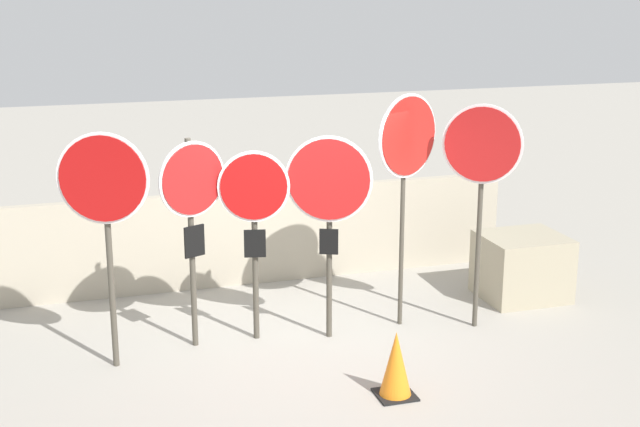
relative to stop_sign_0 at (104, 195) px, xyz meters
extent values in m
plane|color=gray|center=(2.02, 0.00, -1.84)|extent=(40.00, 40.00, 0.00)
cube|color=#A89E89|center=(2.02, 2.15, -1.21)|extent=(6.86, 0.12, 1.25)
cylinder|color=#474238|center=(0.02, 0.05, -0.66)|extent=(0.06, 0.06, 2.36)
cylinder|color=white|center=(0.00, 0.00, 0.16)|extent=(0.88, 0.33, 0.92)
cylinder|color=#AD0F0F|center=(-0.01, -0.02, 0.16)|extent=(0.82, 0.31, 0.86)
cylinder|color=#474238|center=(0.89, 0.34, -0.69)|extent=(0.06, 0.06, 2.30)
cylinder|color=white|center=(0.91, 0.29, 0.03)|extent=(0.74, 0.35, 0.80)
cylinder|color=red|center=(0.92, 0.27, 0.03)|extent=(0.68, 0.33, 0.74)
cube|color=black|center=(0.91, 0.29, -0.64)|extent=(0.23, 0.12, 0.34)
cylinder|color=#474238|center=(1.58, 0.34, -0.82)|extent=(0.06, 0.06, 2.04)
cylinder|color=white|center=(1.56, 0.28, -0.09)|extent=(0.76, 0.18, 0.77)
cylinder|color=#AD0F0F|center=(1.56, 0.26, -0.09)|extent=(0.70, 0.17, 0.71)
cube|color=black|center=(1.56, 0.28, -0.72)|extent=(0.24, 0.07, 0.31)
cylinder|color=#474238|center=(2.36, 0.14, -0.71)|extent=(0.06, 0.06, 2.27)
cylinder|color=white|center=(2.34, 0.09, -0.02)|extent=(0.87, 0.39, 0.94)
cylinder|color=red|center=(2.34, 0.08, -0.02)|extent=(0.82, 0.37, 0.88)
cube|color=black|center=(2.34, 0.09, -0.72)|extent=(0.20, 0.10, 0.28)
cylinder|color=#474238|center=(3.26, 0.26, -0.63)|extent=(0.05, 0.05, 2.43)
cylinder|color=white|center=(3.28, 0.21, 0.38)|extent=(0.84, 0.45, 0.93)
cylinder|color=red|center=(3.29, 0.20, 0.38)|extent=(0.79, 0.42, 0.87)
cylinder|color=#474238|center=(4.06, -0.06, -0.61)|extent=(0.06, 0.06, 2.45)
cylinder|color=white|center=(4.04, -0.10, 0.30)|extent=(0.75, 0.51, 0.88)
cylinder|color=red|center=(4.03, -0.11, 0.30)|extent=(0.70, 0.47, 0.82)
cube|color=black|center=(2.53, -1.44, -1.83)|extent=(0.37, 0.37, 0.02)
cone|color=orange|center=(2.53, -1.44, -1.50)|extent=(0.31, 0.31, 0.64)
cube|color=#9E937A|center=(5.05, 0.65, -1.44)|extent=(1.01, 0.90, 0.80)
camera|label=1|loc=(-0.44, -8.72, 2.09)|focal=50.00mm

